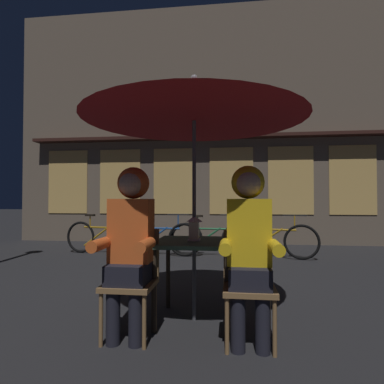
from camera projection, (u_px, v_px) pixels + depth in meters
ground_plane at (194, 320)px, 2.92m from camera, size 60.00×60.00×0.00m
cafe_table at (194, 251)px, 2.94m from camera, size 0.72×0.72×0.74m
patio_umbrella at (194, 101)px, 2.97m from camera, size 2.10×2.10×2.31m
lantern at (195, 228)px, 2.93m from camera, size 0.11×0.11×0.23m
chair_left at (132, 275)px, 2.62m from camera, size 0.40×0.40×0.87m
chair_right at (248, 279)px, 2.51m from camera, size 0.40×0.40×0.87m
person_left_hooded at (130, 233)px, 2.57m from camera, size 0.45×0.56×1.40m
person_right_hooded at (249, 235)px, 2.46m from camera, size 0.45×0.56×1.40m
shopfront_building at (203, 126)px, 8.39m from camera, size 10.00×0.93×6.20m
bicycle_nearest at (102, 237)px, 6.47m from camera, size 1.67×0.30×0.84m
bicycle_second at (159, 238)px, 6.27m from camera, size 1.68×0.13×0.84m
bicycle_third at (212, 239)px, 6.16m from camera, size 1.68×0.18×0.84m
bicycle_fourth at (273, 240)px, 6.01m from camera, size 1.65×0.43×0.84m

